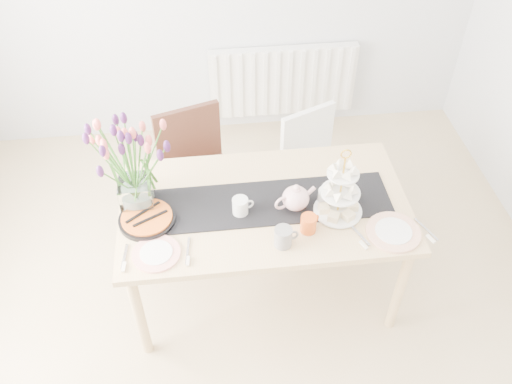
{
  "coord_description": "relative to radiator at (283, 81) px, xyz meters",
  "views": [
    {
      "loc": [
        -0.16,
        -1.59,
        2.88
      ],
      "look_at": [
        0.08,
        0.45,
        0.89
      ],
      "focal_mm": 38.0,
      "sensor_mm": 36.0,
      "label": 1
    }
  ],
  "objects": [
    {
      "name": "room_shell",
      "position": [
        -0.5,
        -2.19,
        0.85
      ],
      "size": [
        4.5,
        4.5,
        4.5
      ],
      "color": "tan",
      "rests_on": "ground"
    },
    {
      "name": "radiator",
      "position": [
        0.0,
        0.0,
        0.0
      ],
      "size": [
        1.2,
        0.08,
        0.6
      ],
      "primitive_type": "cube",
      "color": "white",
      "rests_on": "room_shell"
    },
    {
      "name": "dining_table",
      "position": [
        -0.37,
        -1.69,
        0.22
      ],
      "size": [
        1.6,
        0.9,
        0.75
      ],
      "color": "tan",
      "rests_on": "ground"
    },
    {
      "name": "chair_brown",
      "position": [
        -0.74,
        -1.05,
        0.07
      ],
      "size": [
        0.56,
        0.56,
        0.89
      ],
      "rotation": [
        0.0,
        0.0,
        0.31
      ],
      "color": "#3A1B15",
      "rests_on": "ground"
    },
    {
      "name": "chair_white",
      "position": [
        0.06,
        -1.04,
        0.02
      ],
      "size": [
        0.53,
        0.53,
        0.82
      ],
      "rotation": [
        0.0,
        0.0,
        0.42
      ],
      "color": "white",
      "rests_on": "ground"
    },
    {
      "name": "table_runner",
      "position": [
        -0.37,
        -1.69,
        0.3
      ],
      "size": [
        1.4,
        0.35,
        0.01
      ],
      "primitive_type": "cube",
      "color": "black",
      "rests_on": "dining_table"
    },
    {
      "name": "tulip_vase",
      "position": [
        -1.06,
        -1.61,
        0.65
      ],
      "size": [
        0.64,
        0.64,
        0.55
      ],
      "rotation": [
        0.0,
        0.0,
        0.33
      ],
      "color": "silver",
      "rests_on": "dining_table"
    },
    {
      "name": "cake_stand",
      "position": [
        0.02,
        -1.8,
        0.41
      ],
      "size": [
        0.26,
        0.26,
        0.39
      ],
      "rotation": [
        0.0,
        0.0,
        -0.4
      ],
      "color": "gold",
      "rests_on": "dining_table"
    },
    {
      "name": "teapot",
      "position": [
        -0.21,
        -1.74,
        0.37
      ],
      "size": [
        0.29,
        0.26,
        0.16
      ],
      "primitive_type": null,
      "rotation": [
        0.0,
        0.0,
        0.34
      ],
      "color": "white",
      "rests_on": "dining_table"
    },
    {
      "name": "cream_jug",
      "position": [
        -0.03,
        -1.72,
        0.35
      ],
      "size": [
        0.12,
        0.12,
        0.09
      ],
      "primitive_type": "cylinder",
      "rotation": [
        0.0,
        0.0,
        0.33
      ],
      "color": "white",
      "rests_on": "dining_table"
    },
    {
      "name": "tart_tin",
      "position": [
        -1.01,
        -1.74,
        0.32
      ],
      "size": [
        0.31,
        0.31,
        0.04
      ],
      "rotation": [
        0.0,
        0.0,
        0.23
      ],
      "color": "black",
      "rests_on": "dining_table"
    },
    {
      "name": "mug_grey",
      "position": [
        -0.32,
        -1.99,
        0.36
      ],
      "size": [
        0.1,
        0.1,
        0.11
      ],
      "primitive_type": "cylinder",
      "rotation": [
        0.0,
        0.0,
        0.13
      ],
      "color": "slate",
      "rests_on": "dining_table"
    },
    {
      "name": "mug_white",
      "position": [
        -0.51,
        -1.74,
        0.35
      ],
      "size": [
        0.1,
        0.1,
        0.1
      ],
      "primitive_type": "cylinder",
      "rotation": [
        0.0,
        0.0,
        0.24
      ],
      "color": "silver",
      "rests_on": "dining_table"
    },
    {
      "name": "mug_orange",
      "position": [
        -0.17,
        -1.91,
        0.35
      ],
      "size": [
        0.12,
        0.12,
        0.1
      ],
      "primitive_type": "cylinder",
      "rotation": [
        0.0,
        0.0,
        0.6
      ],
      "color": "#DB5418",
      "rests_on": "dining_table"
    },
    {
      "name": "plate_left",
      "position": [
        -0.96,
        -1.98,
        0.31
      ],
      "size": [
        0.27,
        0.27,
        0.01
      ],
      "primitive_type": "cylinder",
      "rotation": [
        0.0,
        0.0,
        -0.1
      ],
      "color": "white",
      "rests_on": "dining_table"
    },
    {
      "name": "plate_right",
      "position": [
        0.27,
        -1.98,
        0.31
      ],
      "size": [
        0.38,
        0.38,
        0.01
      ],
      "primitive_type": "cylinder",
      "rotation": [
        0.0,
        0.0,
        0.39
      ],
      "color": "white",
      "rests_on": "dining_table"
    }
  ]
}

